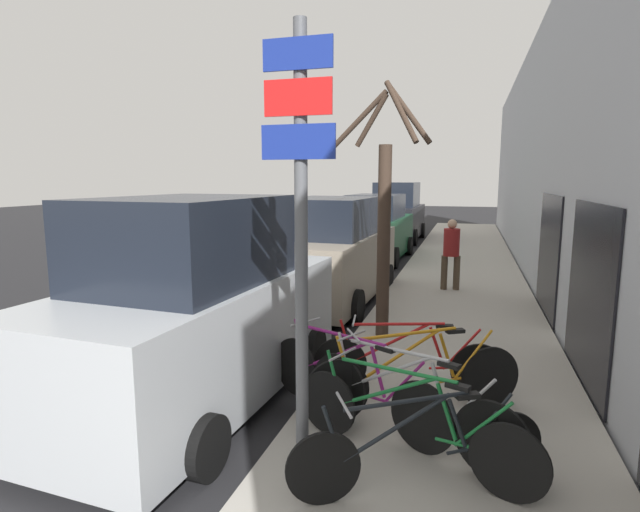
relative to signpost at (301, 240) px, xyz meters
The scene contains 16 objects.
ground_plane 7.74m from the signpost, 101.72° to the left, with size 80.00×80.00×0.00m, color black.
sidewalk_curb 10.35m from the signpost, 83.80° to the left, with size 3.20×32.00×0.15m.
building_facade 10.43m from the signpost, 74.11° to the left, with size 0.23×32.00×6.50m.
signpost is the anchor object (origin of this frame).
bicycle_0 1.97m from the signpost, 11.85° to the left, with size 1.97×1.09×0.84m.
bicycle_1 1.96m from the signpost, 35.87° to the left, with size 2.29×0.89×0.90m.
bicycle_2 2.04m from the signpost, 50.38° to the left, with size 2.18×1.06×0.97m.
bicycle_3 2.08m from the signpost, 83.83° to the left, with size 2.17×1.21×0.95m.
bicycle_4 2.40m from the signpost, 63.31° to the left, with size 2.18×1.23×0.97m.
bicycle_5 2.76m from the signpost, 73.21° to the left, with size 2.26×0.52×0.90m.
parked_car_0 2.57m from the signpost, 141.21° to the left, with size 2.26×4.55×2.50m.
parked_car_1 7.03m from the signpost, 103.27° to the left, with size 2.22×4.78×2.30m.
parked_car_2 12.90m from the signpost, 97.54° to the left, with size 2.07×4.60×2.19m.
parked_car_3 18.26m from the signpost, 95.54° to the left, with size 2.15×4.69×2.54m.
pedestrian_near 8.23m from the signpost, 83.73° to the left, with size 0.43×0.36×1.63m.
street_tree 4.25m from the signpost, 90.68° to the left, with size 1.64×0.65×4.04m.
Camera 1 is at (2.75, 0.29, 2.70)m, focal length 28.00 mm.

